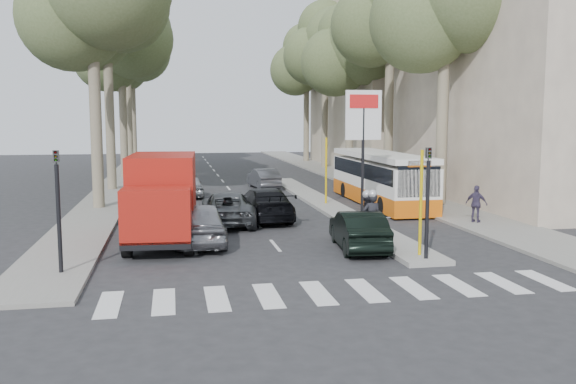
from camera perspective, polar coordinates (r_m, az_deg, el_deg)
name	(u,v)px	position (r m, az deg, el deg)	size (l,w,h in m)	color
ground	(313,257)	(19.89, 2.34, -6.10)	(120.00, 120.00, 0.00)	#28282B
sidewalk_right	(349,177)	(45.97, 5.70, 1.40)	(3.20, 70.00, 0.12)	gray
median_left	(124,177)	(47.20, -15.12, 1.34)	(2.40, 64.00, 0.12)	gray
traffic_island	(326,205)	(31.14, 3.56, -1.19)	(1.50, 26.00, 0.16)	gray
building_near	(540,35)	(37.01, 22.51, 13.44)	(11.00, 18.00, 18.00)	beige
building_far	(395,79)	(56.60, 9.98, 10.42)	(11.00, 20.00, 16.00)	#B7A88E
billboard	(363,137)	(25.07, 7.04, 5.11)	(1.50, 12.10, 5.60)	yellow
traffic_light_island	(428,184)	(19.09, 12.96, 0.75)	(0.16, 0.41, 3.60)	black
traffic_light_left	(57,190)	(18.25, -20.77, 0.20)	(0.16, 0.41, 3.60)	black
tree_l_b	(108,7)	(39.68, -16.47, 16.23)	(7.40, 7.20, 14.88)	#6B604C
tree_l_c	(123,41)	(47.41, -15.22, 13.44)	(7.40, 7.20, 13.71)	#6B604C
tree_l_d	(128,32)	(55.55, -14.75, 14.26)	(7.40, 7.20, 15.66)	#6B604C
tree_l_e	(133,54)	(63.38, -14.32, 12.40)	(7.40, 7.20, 14.49)	#6B604C
tree_r_b	(392,5)	(40.01, 9.73, 16.83)	(7.40, 7.20, 15.27)	#6B604C
tree_r_c	(351,48)	(47.23, 5.96, 13.25)	(7.40, 7.20, 13.32)	#6B604C
tree_r_d	(326,42)	(55.07, 3.61, 13.82)	(7.40, 7.20, 14.88)	#6B604C
tree_r_e	(307,59)	(62.76, 1.84, 12.35)	(7.40, 7.20, 14.10)	#6B604C
silver_hatchback	(200,223)	(21.89, -8.25, -2.92)	(1.80, 4.48, 1.53)	gray
dark_hatchback	(358,230)	(21.02, 6.61, -3.56)	(1.42, 4.08, 1.34)	black
queue_car_a	(228,208)	(25.98, -5.67, -1.51)	(2.26, 4.90, 1.36)	#474B4E
queue_car_b	(264,204)	(26.81, -2.29, -1.13)	(2.02, 4.97, 1.44)	black
queue_car_c	(189,186)	(35.10, -9.24, 0.54)	(1.46, 3.63, 1.24)	#9EA1A6
queue_car_d	(264,178)	(38.90, -2.30, 1.27)	(1.35, 3.86, 1.27)	#4E4F56
queue_car_e	(161,198)	(29.40, -11.84, -0.53)	(2.06, 5.07, 1.47)	black
red_truck	(162,197)	(22.24, -11.70, -0.47)	(2.58, 6.05, 3.16)	black
city_bus	(380,177)	(32.02, 8.62, 1.40)	(2.31, 10.33, 2.72)	#DD5F0C
motorcycle	(369,220)	(21.70, 7.60, -2.59)	(0.94, 2.36, 2.01)	black
pedestrian_near	(476,204)	(26.75, 17.22, -1.07)	(0.92, 0.45, 1.56)	#3F3651
pedestrian_far	(413,190)	(30.52, 11.65, 0.18)	(1.09, 0.48, 1.68)	brown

